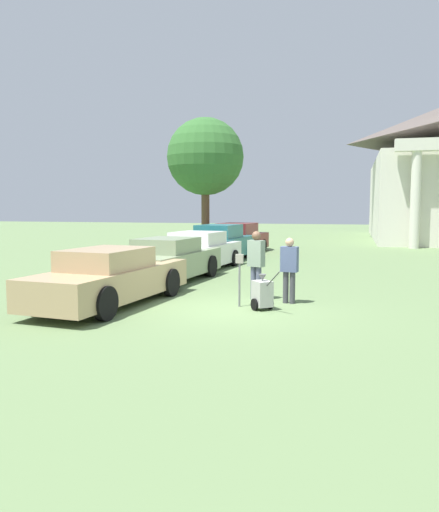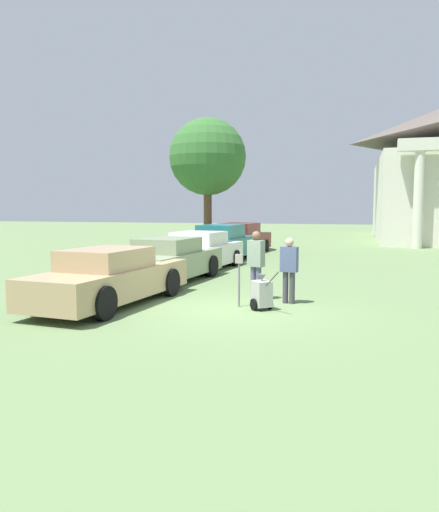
% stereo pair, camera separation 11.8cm
% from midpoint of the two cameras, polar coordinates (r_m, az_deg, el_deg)
% --- Properties ---
extents(ground_plane, '(120.00, 120.00, 0.00)m').
position_cam_midpoint_polar(ground_plane, '(11.94, 0.80, -6.00)').
color(ground_plane, '#607A4C').
extents(parked_car_tan, '(2.28, 5.22, 1.41)m').
position_cam_midpoint_polar(parked_car_tan, '(12.57, -12.61, -2.47)').
color(parked_car_tan, tan).
rests_on(parked_car_tan, ground_plane).
extents(parked_car_sage, '(2.29, 4.86, 1.42)m').
position_cam_midpoint_polar(parked_car_sage, '(16.22, -6.00, -0.53)').
color(parked_car_sage, gray).
rests_on(parked_car_sage, ground_plane).
extents(parked_car_white, '(2.36, 4.81, 1.46)m').
position_cam_midpoint_polar(parked_car_white, '(19.32, -2.49, 0.50)').
color(parked_car_white, silver).
rests_on(parked_car_white, ground_plane).
extents(parked_car_teal, '(2.30, 5.18, 1.62)m').
position_cam_midpoint_polar(parked_car_teal, '(22.32, -0.06, 1.38)').
color(parked_car_teal, '#23666B').
rests_on(parked_car_teal, ground_plane).
extents(parked_car_maroon, '(2.36, 5.43, 1.58)m').
position_cam_midpoint_polar(parked_car_maroon, '(25.79, 2.00, 1.88)').
color(parked_car_maroon, maroon).
rests_on(parked_car_maroon, ground_plane).
extents(parking_meter, '(0.18, 0.09, 1.28)m').
position_cam_midpoint_polar(parking_meter, '(12.01, 2.02, -1.60)').
color(parking_meter, slate).
rests_on(parking_meter, ground_plane).
extents(person_worker, '(0.47, 0.37, 1.79)m').
position_cam_midpoint_polar(person_worker, '(12.96, 3.95, -0.52)').
color(person_worker, '#515670').
rests_on(person_worker, ground_plane).
extents(person_supervisor, '(0.45, 0.28, 1.64)m').
position_cam_midpoint_polar(person_supervisor, '(12.54, 7.72, -1.19)').
color(person_supervisor, '#3F3F47').
rests_on(person_supervisor, ground_plane).
extents(equipment_cart, '(0.77, 0.89, 1.00)m').
position_cam_midpoint_polar(equipment_cart, '(11.76, 4.63, -4.29)').
color(equipment_cart, '#B2B2AD').
rests_on(equipment_cart, ground_plane).
extents(shade_tree, '(4.12, 4.12, 7.15)m').
position_cam_midpoint_polar(shade_tree, '(27.24, -1.76, 11.21)').
color(shade_tree, brown).
rests_on(shade_tree, ground_plane).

